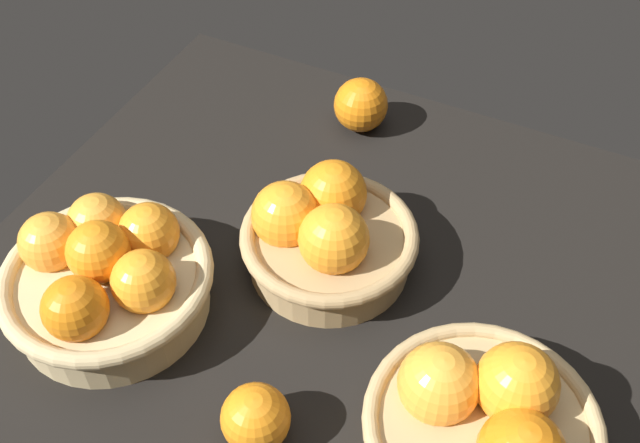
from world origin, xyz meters
The scene contains 6 objects.
market_tray centered at (0.00, 0.00, 1.50)cm, with size 84.00×72.00×3.00cm, color black.
basket_near_right centered at (21.91, -14.26, 7.37)cm, with size 23.18×23.18×11.41cm.
basket_near_left centered at (-21.23, -15.57, 7.96)cm, with size 23.77×23.77×12.03cm.
basket_center centered at (-2.27, 0.85, 7.65)cm, with size 20.98×20.98×11.45cm.
loose_orange_front_gap centered at (-8.59, 25.86, 6.83)cm, with size 7.65×7.65×7.65cm, color orange.
loose_orange_back_gap centered at (1.63, -22.89, 6.48)cm, with size 6.95×6.95×6.95cm, color orange.
Camera 1 is at (23.17, -52.95, 73.76)cm, focal length 42.67 mm.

